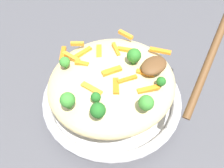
{
  "coord_description": "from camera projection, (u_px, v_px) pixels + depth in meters",
  "views": [
    {
      "loc": [
        -0.2,
        -0.2,
        0.41
      ],
      "look_at": [
        0.0,
        0.0,
        0.07
      ],
      "focal_mm": 34.81,
      "sensor_mm": 36.0,
      "label": 1
    }
  ],
  "objects": [
    {
      "name": "broccoli_floret_1",
      "position": [
        146.0,
        103.0,
        0.34
      ],
      "size": [
        0.03,
        0.03,
        0.03
      ],
      "color": "#377928",
      "rests_on": "pasta_mound"
    },
    {
      "name": "carrot_piece_9",
      "position": [
        116.0,
        50.0,
        0.44
      ],
      "size": [
        0.02,
        0.04,
        0.01
      ],
      "primitive_type": "cube",
      "rotation": [
        0.0,
        0.0,
        4.22
      ],
      "color": "orange",
      "rests_on": "pasta_mound"
    },
    {
      "name": "carrot_piece_7",
      "position": [
        99.0,
        51.0,
        0.44
      ],
      "size": [
        0.03,
        0.03,
        0.01
      ],
      "primitive_type": "cube",
      "rotation": [
        0.0,
        0.0,
        0.84
      ],
      "color": "orange",
      "rests_on": "pasta_mound"
    },
    {
      "name": "broccoli_floret_3",
      "position": [
        161.0,
        82.0,
        0.38
      ],
      "size": [
        0.02,
        0.02,
        0.02
      ],
      "color": "#205B1C",
      "rests_on": "pasta_mound"
    },
    {
      "name": "pasta_mound",
      "position": [
        112.0,
        81.0,
        0.43
      ],
      "size": [
        0.26,
        0.25,
        0.08
      ],
      "primitive_type": "ellipsoid",
      "color": "#DBC689",
      "rests_on": "serving_bowl"
    },
    {
      "name": "carrot_piece_6",
      "position": [
        126.0,
        35.0,
        0.48
      ],
      "size": [
        0.01,
        0.04,
        0.01
      ],
      "primitive_type": "cube",
      "rotation": [
        0.0,
        0.0,
        1.64
      ],
      "color": "orange",
      "rests_on": "pasta_mound"
    },
    {
      "name": "broccoli_floret_2",
      "position": [
        98.0,
        110.0,
        0.33
      ],
      "size": [
        0.02,
        0.02,
        0.03
      ],
      "color": "#205B1C",
      "rests_on": "pasta_mound"
    },
    {
      "name": "broccoli_floret_0",
      "position": [
        65.0,
        62.0,
        0.41
      ],
      "size": [
        0.02,
        0.02,
        0.02
      ],
      "color": "#377928",
      "rests_on": "pasta_mound"
    },
    {
      "name": "broccoli_floret_6",
      "position": [
        134.0,
        56.0,
        0.4
      ],
      "size": [
        0.03,
        0.03,
        0.03
      ],
      "color": "#296820",
      "rests_on": "pasta_mound"
    },
    {
      "name": "carrot_piece_1",
      "position": [
        112.0,
        71.0,
        0.39
      ],
      "size": [
        0.04,
        0.02,
        0.01
      ],
      "primitive_type": "cube",
      "rotation": [
        0.0,
        0.0,
        5.94
      ],
      "color": "orange",
      "rests_on": "pasta_mound"
    },
    {
      "name": "carrot_piece_12",
      "position": [
        116.0,
        86.0,
        0.38
      ],
      "size": [
        0.03,
        0.03,
        0.01
      ],
      "primitive_type": "cube",
      "rotation": [
        0.0,
        0.0,
        0.82
      ],
      "color": "orange",
      "rests_on": "pasta_mound"
    },
    {
      "name": "serving_bowl",
      "position": [
        112.0,
        98.0,
        0.47
      ],
      "size": [
        0.3,
        0.3,
        0.04
      ],
      "color": "silver",
      "rests_on": "ground_plane"
    },
    {
      "name": "carrot_piece_15",
      "position": [
        77.0,
        44.0,
        0.46
      ],
      "size": [
        0.02,
        0.02,
        0.01
      ],
      "primitive_type": "cube",
      "rotation": [
        0.0,
        0.0,
        2.36
      ],
      "color": "orange",
      "rests_on": "pasta_mound"
    },
    {
      "name": "carrot_piece_3",
      "position": [
        148.0,
        89.0,
        0.38
      ],
      "size": [
        0.04,
        0.03,
        0.01
      ],
      "primitive_type": "cube",
      "rotation": [
        0.0,
        0.0,
        2.65
      ],
      "color": "orange",
      "rests_on": "pasta_mound"
    },
    {
      "name": "carrot_piece_14",
      "position": [
        71.0,
        57.0,
        0.43
      ],
      "size": [
        0.01,
        0.04,
        0.01
      ],
      "primitive_type": "cube",
      "rotation": [
        0.0,
        0.0,
        4.88
      ],
      "color": "orange",
      "rests_on": "pasta_mound"
    },
    {
      "name": "broccoli_floret_4",
      "position": [
        68.0,
        100.0,
        0.34
      ],
      "size": [
        0.03,
        0.03,
        0.03
      ],
      "color": "#377928",
      "rests_on": "pasta_mound"
    },
    {
      "name": "carrot_piece_10",
      "position": [
        128.0,
        79.0,
        0.39
      ],
      "size": [
        0.04,
        0.02,
        0.01
      ],
      "primitive_type": "cube",
      "rotation": [
        0.0,
        0.0,
        2.76
      ],
      "color": "orange",
      "rests_on": "pasta_mound"
    },
    {
      "name": "carrot_piece_13",
      "position": [
        82.0,
        63.0,
        0.41
      ],
      "size": [
        0.02,
        0.03,
        0.01
      ],
      "primitive_type": "cube",
      "rotation": [
        0.0,
        0.0,
        5.22
      ],
      "color": "orange",
      "rests_on": "pasta_mound"
    },
    {
      "name": "carrot_piece_8",
      "position": [
        63.0,
        54.0,
        0.43
      ],
      "size": [
        0.04,
        0.04,
        0.01
      ],
      "primitive_type": "cube",
      "rotation": [
        0.0,
        0.0,
        3.96
      ],
      "color": "orange",
      "rests_on": "pasta_mound"
    },
    {
      "name": "serving_spoon",
      "position": [
        173.0,
        65.0,
        0.37
      ],
      "size": [
        0.17,
        0.13,
        0.1
      ],
      "color": "brown",
      "rests_on": "pasta_mound"
    },
    {
      "name": "carrot_piece_2",
      "position": [
        160.0,
        51.0,
        0.44
      ],
      "size": [
        0.03,
        0.04,
        0.01
      ],
      "primitive_type": "cube",
      "rotation": [
        0.0,
        0.0,
        2.07
      ],
      "color": "orange",
      "rests_on": "pasta_mound"
    },
    {
      "name": "broccoli_floret_5",
      "position": [
        96.0,
        97.0,
        0.35
      ],
      "size": [
        0.02,
        0.02,
        0.02
      ],
      "color": "#205B1C",
      "rests_on": "pasta_mound"
    },
    {
      "name": "carrot_piece_0",
      "position": [
        145.0,
        73.0,
        0.4
      ],
      "size": [
        0.03,
        0.03,
        0.01
      ],
      "primitive_type": "cube",
      "rotation": [
        0.0,
        0.0,
        2.17
      ],
      "color": "orange",
      "rests_on": "pasta_mound"
    },
    {
      "name": "carrot_piece_4",
      "position": [
        92.0,
        89.0,
        0.38
      ],
      "size": [
        0.02,
        0.04,
        0.01
      ],
      "primitive_type": "cube",
      "rotation": [
        0.0,
        0.0,
        4.91
      ],
      "color": "orange",
      "rests_on": "pasta_mound"
    },
    {
      "name": "carrot_piece_11",
      "position": [
        83.0,
        52.0,
        0.44
      ],
      "size": [
        0.04,
        0.01,
        0.01
      ],
      "primitive_type": "cube",
      "rotation": [
        0.0,
        0.0,
        0.01
      ],
      "color": "orange",
      "rests_on": "pasta_mound"
    },
    {
      "name": "carrot_piece_5",
      "position": [
        127.0,
        50.0,
        0.44
      ],
      "size": [
        0.03,
        0.04,
        0.01
      ],
      "primitive_type": "cube",
      "rotation": [
        0.0,
        0.0,
        5.27
      ],
      "color": "orange",
      "rests_on": "pasta_mound"
    },
    {
      "name": "ground_plane",
      "position": [
        112.0,
        104.0,
        0.49
      ],
      "size": [
        2.4,
        2.4,
        0.0
      ],
      "primitive_type": "plane",
      "color": "#4C4C51"
    }
  ]
}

